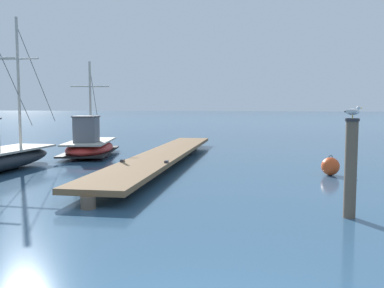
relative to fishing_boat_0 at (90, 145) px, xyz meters
name	(u,v)px	position (x,y,z in m)	size (l,w,h in m)	color
floating_dock	(165,154)	(4.33, -1.50, -0.16)	(3.24, 16.68, 0.53)	brown
fishing_boat_0	(90,145)	(0.00, 0.00, 0.00)	(3.43, 5.46, 4.60)	#AD2823
mooring_piling	(351,167)	(10.95, -9.00, 0.59)	(0.30, 0.30, 2.16)	brown
perched_seagull	(352,111)	(10.94, -8.99, 1.78)	(0.37, 0.23, 0.26)	gold
mooring_buoy	(330,166)	(10.98, -3.21, -0.21)	(0.63, 0.63, 0.70)	#E04C1E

